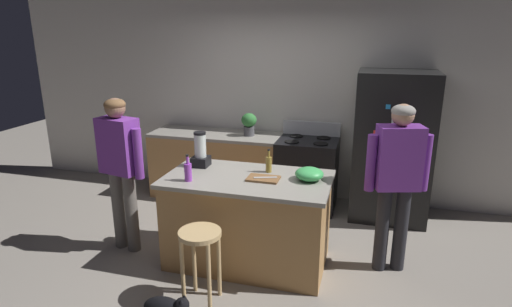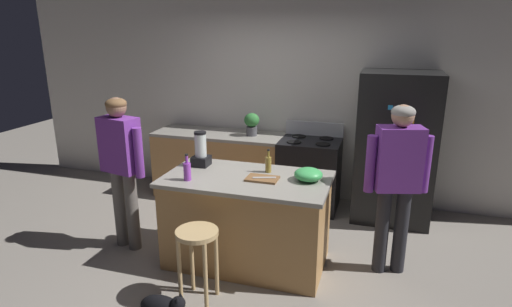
{
  "view_description": "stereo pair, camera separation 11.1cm",
  "coord_description": "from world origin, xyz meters",
  "px_view_note": "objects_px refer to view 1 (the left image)",
  "views": [
    {
      "loc": [
        1.1,
        -3.63,
        2.29
      ],
      "look_at": [
        0.0,
        0.3,
        1.06
      ],
      "focal_mm": 29.54,
      "sensor_mm": 36.0,
      "label": 1
    },
    {
      "loc": [
        1.21,
        -3.6,
        2.29
      ],
      "look_at": [
        0.0,
        0.3,
        1.06
      ],
      "focal_mm": 29.54,
      "sensor_mm": 36.0,
      "label": 2
    }
  ],
  "objects_px": {
    "stove_range": "(307,173)",
    "blender_appliance": "(200,152)",
    "bottle_vinegar": "(269,164)",
    "potted_plant": "(249,123)",
    "person_by_sink_right": "(397,173)",
    "kitchen_island": "(248,220)",
    "refrigerator": "(392,147)",
    "mixing_bowl": "(309,174)",
    "bar_stool": "(200,247)",
    "person_by_island_left": "(120,161)",
    "cutting_board": "(263,179)",
    "bottle_soda": "(188,171)",
    "chef_knife": "(265,177)"
  },
  "relations": [
    {
      "from": "person_by_sink_right",
      "to": "mixing_bowl",
      "type": "relative_size",
      "value": 6.13
    },
    {
      "from": "person_by_island_left",
      "to": "blender_appliance",
      "type": "xyz_separation_m",
      "value": [
        0.76,
        0.29,
        0.07
      ]
    },
    {
      "from": "refrigerator",
      "to": "chef_knife",
      "type": "bearing_deg",
      "value": -127.9
    },
    {
      "from": "kitchen_island",
      "to": "cutting_board",
      "type": "height_order",
      "value": "cutting_board"
    },
    {
      "from": "bottle_vinegar",
      "to": "potted_plant",
      "type": "bearing_deg",
      "value": 114.07
    },
    {
      "from": "stove_range",
      "to": "person_by_island_left",
      "type": "height_order",
      "value": "person_by_island_left"
    },
    {
      "from": "blender_appliance",
      "to": "mixing_bowl",
      "type": "height_order",
      "value": "blender_appliance"
    },
    {
      "from": "refrigerator",
      "to": "bar_stool",
      "type": "bearing_deg",
      "value": -125.01
    },
    {
      "from": "stove_range",
      "to": "person_by_island_left",
      "type": "bearing_deg",
      "value": -135.94
    },
    {
      "from": "mixing_bowl",
      "to": "cutting_board",
      "type": "xyz_separation_m",
      "value": [
        -0.42,
        -0.11,
        -0.05
      ]
    },
    {
      "from": "blender_appliance",
      "to": "bottle_soda",
      "type": "distance_m",
      "value": 0.44
    },
    {
      "from": "stove_range",
      "to": "potted_plant",
      "type": "distance_m",
      "value": 1.0
    },
    {
      "from": "refrigerator",
      "to": "mixing_bowl",
      "type": "bearing_deg",
      "value": -119.05
    },
    {
      "from": "kitchen_island",
      "to": "bar_stool",
      "type": "relative_size",
      "value": 2.38
    },
    {
      "from": "kitchen_island",
      "to": "bottle_soda",
      "type": "relative_size",
      "value": 6.21
    },
    {
      "from": "person_by_sink_right",
      "to": "chef_knife",
      "type": "height_order",
      "value": "person_by_sink_right"
    },
    {
      "from": "bottle_soda",
      "to": "bottle_vinegar",
      "type": "distance_m",
      "value": 0.8
    },
    {
      "from": "stove_range",
      "to": "blender_appliance",
      "type": "bearing_deg",
      "value": -124.36
    },
    {
      "from": "kitchen_island",
      "to": "cutting_board",
      "type": "bearing_deg",
      "value": -8.4
    },
    {
      "from": "person_by_sink_right",
      "to": "chef_knife",
      "type": "bearing_deg",
      "value": -167.37
    },
    {
      "from": "person_by_island_left",
      "to": "cutting_board",
      "type": "height_order",
      "value": "person_by_island_left"
    },
    {
      "from": "kitchen_island",
      "to": "bar_stool",
      "type": "bearing_deg",
      "value": -104.96
    },
    {
      "from": "blender_appliance",
      "to": "chef_knife",
      "type": "relative_size",
      "value": 1.64
    },
    {
      "from": "stove_range",
      "to": "bar_stool",
      "type": "xyz_separation_m",
      "value": [
        -0.54,
        -2.26,
        0.05
      ]
    },
    {
      "from": "blender_appliance",
      "to": "person_by_sink_right",
      "type": "bearing_deg",
      "value": 1.4
    },
    {
      "from": "kitchen_island",
      "to": "person_by_sink_right",
      "type": "xyz_separation_m",
      "value": [
        1.37,
        0.24,
        0.54
      ]
    },
    {
      "from": "blender_appliance",
      "to": "kitchen_island",
      "type": "bearing_deg",
      "value": -19.08
    },
    {
      "from": "kitchen_island",
      "to": "stove_range",
      "type": "relative_size",
      "value": 1.47
    },
    {
      "from": "kitchen_island",
      "to": "bottle_vinegar",
      "type": "relative_size",
      "value": 6.74
    },
    {
      "from": "bottle_soda",
      "to": "chef_knife",
      "type": "height_order",
      "value": "bottle_soda"
    },
    {
      "from": "bar_stool",
      "to": "potted_plant",
      "type": "relative_size",
      "value": 2.22
    },
    {
      "from": "mixing_bowl",
      "to": "chef_knife",
      "type": "bearing_deg",
      "value": -165.15
    },
    {
      "from": "stove_range",
      "to": "bottle_soda",
      "type": "bearing_deg",
      "value": -115.73
    },
    {
      "from": "stove_range",
      "to": "chef_knife",
      "type": "bearing_deg",
      "value": -96.06
    },
    {
      "from": "stove_range",
      "to": "potted_plant",
      "type": "height_order",
      "value": "potted_plant"
    },
    {
      "from": "blender_appliance",
      "to": "refrigerator",
      "type": "bearing_deg",
      "value": 34.05
    },
    {
      "from": "potted_plant",
      "to": "bottle_soda",
      "type": "distance_m",
      "value": 1.8
    },
    {
      "from": "person_by_island_left",
      "to": "potted_plant",
      "type": "height_order",
      "value": "person_by_island_left"
    },
    {
      "from": "bar_stool",
      "to": "potted_plant",
      "type": "xyz_separation_m",
      "value": [
        -0.25,
        2.28,
        0.56
      ]
    },
    {
      "from": "stove_range",
      "to": "mixing_bowl",
      "type": "bearing_deg",
      "value": -80.8
    },
    {
      "from": "kitchen_island",
      "to": "person_by_sink_right",
      "type": "relative_size",
      "value": 0.97
    },
    {
      "from": "person_by_island_left",
      "to": "bar_stool",
      "type": "bearing_deg",
      "value": -29.63
    },
    {
      "from": "refrigerator",
      "to": "chef_knife",
      "type": "height_order",
      "value": "refrigerator"
    },
    {
      "from": "person_by_island_left",
      "to": "mixing_bowl",
      "type": "bearing_deg",
      "value": 5.18
    },
    {
      "from": "person_by_island_left",
      "to": "bar_stool",
      "type": "distance_m",
      "value": 1.38
    },
    {
      "from": "kitchen_island",
      "to": "mixing_bowl",
      "type": "distance_m",
      "value": 0.78
    },
    {
      "from": "bottle_vinegar",
      "to": "chef_knife",
      "type": "relative_size",
      "value": 1.07
    },
    {
      "from": "chef_knife",
      "to": "cutting_board",
      "type": "bearing_deg",
      "value": 161.58
    },
    {
      "from": "person_by_sink_right",
      "to": "bottle_soda",
      "type": "height_order",
      "value": "person_by_sink_right"
    },
    {
      "from": "person_by_island_left",
      "to": "cutting_board",
      "type": "distance_m",
      "value": 1.49
    }
  ]
}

